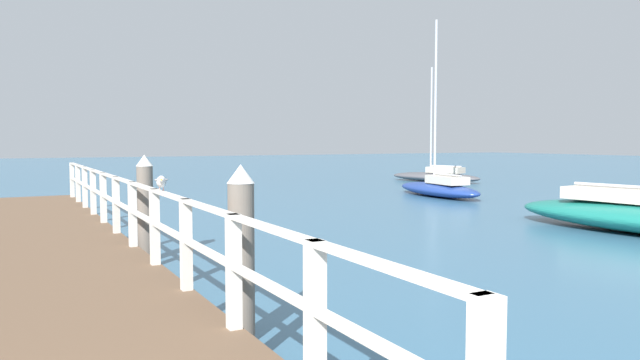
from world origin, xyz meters
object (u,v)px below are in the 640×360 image
dock_piling_far (145,208)px  boat_3 (436,176)px  seagull_foreground (161,181)px  dock_piling_near (241,253)px  boat_4 (439,187)px

dock_piling_far → boat_3: boat_3 is taller
seagull_foreground → dock_piling_near: bearing=114.4°
seagull_foreground → boat_4: boat_4 is taller
dock_piling_near → seagull_foreground: bearing=101.2°
dock_piling_far → boat_4: boat_4 is taller
seagull_foreground → boat_3: 24.59m
dock_piling_near → seagull_foreground: 2.07m
dock_piling_near → boat_3: bearing=46.0°
dock_piling_far → boat_4: size_ratio=0.28×
boat_3 → boat_4: bearing=-147.3°
boat_3 → boat_4: 8.32m
dock_piling_near → boat_4: boat_4 is taller
dock_piling_near → boat_3: boat_3 is taller
dock_piling_near → seagull_foreground: (-0.38, 1.92, 0.66)m
dock_piling_near → dock_piling_far: bearing=90.0°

